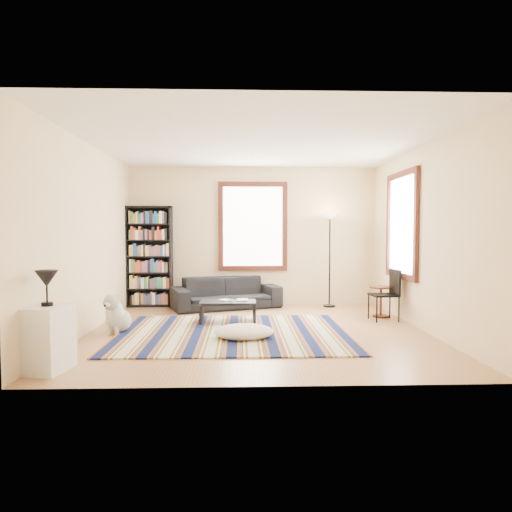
{
  "coord_description": "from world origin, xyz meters",
  "views": [
    {
      "loc": [
        -0.24,
        -6.8,
        1.48
      ],
      "look_at": [
        0.0,
        0.5,
        1.1
      ],
      "focal_mm": 32.0,
      "sensor_mm": 36.0,
      "label": 1
    }
  ],
  "objects_px": {
    "coffee_table": "(228,312)",
    "sofa": "(226,293)",
    "floor_lamp": "(330,260)",
    "white_cabinet": "(48,338)",
    "folding_chair": "(384,295)",
    "side_table": "(381,302)",
    "floor_cushion": "(244,332)",
    "bookshelf": "(149,256)",
    "dog": "(119,313)"
  },
  "relations": [
    {
      "from": "coffee_table",
      "to": "sofa",
      "type": "bearing_deg",
      "value": 92.96
    },
    {
      "from": "side_table",
      "to": "folding_chair",
      "type": "height_order",
      "value": "folding_chair"
    },
    {
      "from": "floor_cushion",
      "to": "dog",
      "type": "xyz_separation_m",
      "value": [
        -1.85,
        0.5,
        0.18
      ]
    },
    {
      "from": "sofa",
      "to": "floor_cushion",
      "type": "height_order",
      "value": "sofa"
    },
    {
      "from": "coffee_table",
      "to": "dog",
      "type": "bearing_deg",
      "value": -158.38
    },
    {
      "from": "side_table",
      "to": "folding_chair",
      "type": "xyz_separation_m",
      "value": [
        -0.05,
        -0.31,
        0.16
      ]
    },
    {
      "from": "bookshelf",
      "to": "dog",
      "type": "height_order",
      "value": "bookshelf"
    },
    {
      "from": "folding_chair",
      "to": "bookshelf",
      "type": "bearing_deg",
      "value": 153.78
    },
    {
      "from": "sofa",
      "to": "side_table",
      "type": "relative_size",
      "value": 3.84
    },
    {
      "from": "sofa",
      "to": "floor_cushion",
      "type": "xyz_separation_m",
      "value": [
        0.33,
        -2.59,
        -0.2
      ]
    },
    {
      "from": "sofa",
      "to": "coffee_table",
      "type": "distance_m",
      "value": 1.47
    },
    {
      "from": "white_cabinet",
      "to": "coffee_table",
      "type": "bearing_deg",
      "value": 64.17
    },
    {
      "from": "bookshelf",
      "to": "floor_cushion",
      "type": "xyz_separation_m",
      "value": [
        1.86,
        -2.86,
        -0.9
      ]
    },
    {
      "from": "sofa",
      "to": "folding_chair",
      "type": "bearing_deg",
      "value": -45.61
    },
    {
      "from": "floor_lamp",
      "to": "coffee_table",
      "type": "bearing_deg",
      "value": -141.62
    },
    {
      "from": "sofa",
      "to": "coffee_table",
      "type": "height_order",
      "value": "sofa"
    },
    {
      "from": "folding_chair",
      "to": "white_cabinet",
      "type": "xyz_separation_m",
      "value": [
        -4.45,
        -2.64,
        -0.08
      ]
    },
    {
      "from": "sofa",
      "to": "white_cabinet",
      "type": "relative_size",
      "value": 2.96
    },
    {
      "from": "folding_chair",
      "to": "side_table",
      "type": "bearing_deg",
      "value": 75.49
    },
    {
      "from": "floor_cushion",
      "to": "dog",
      "type": "bearing_deg",
      "value": 165.0
    },
    {
      "from": "bookshelf",
      "to": "white_cabinet",
      "type": "relative_size",
      "value": 2.86
    },
    {
      "from": "folding_chair",
      "to": "dog",
      "type": "distance_m",
      "value": 4.28
    },
    {
      "from": "coffee_table",
      "to": "floor_lamp",
      "type": "xyz_separation_m",
      "value": [
        1.97,
        1.56,
        0.75
      ]
    },
    {
      "from": "bookshelf",
      "to": "floor_lamp",
      "type": "height_order",
      "value": "bookshelf"
    },
    {
      "from": "coffee_table",
      "to": "floor_cushion",
      "type": "relative_size",
      "value": 1.09
    },
    {
      "from": "coffee_table",
      "to": "dog",
      "type": "height_order",
      "value": "dog"
    },
    {
      "from": "floor_lamp",
      "to": "dog",
      "type": "distance_m",
      "value": 4.24
    },
    {
      "from": "floor_lamp",
      "to": "dog",
      "type": "bearing_deg",
      "value": -148.43
    },
    {
      "from": "floor_cushion",
      "to": "side_table",
      "type": "relative_size",
      "value": 1.53
    },
    {
      "from": "sofa",
      "to": "bookshelf",
      "type": "xyz_separation_m",
      "value": [
        -1.53,
        0.27,
        0.7
      ]
    },
    {
      "from": "coffee_table",
      "to": "folding_chair",
      "type": "bearing_deg",
      "value": 2.76
    },
    {
      "from": "floor_lamp",
      "to": "white_cabinet",
      "type": "bearing_deg",
      "value": -133.1
    },
    {
      "from": "floor_lamp",
      "to": "dog",
      "type": "xyz_separation_m",
      "value": [
        -3.57,
        -2.19,
        -0.64
      ]
    },
    {
      "from": "floor_cushion",
      "to": "coffee_table",
      "type": "bearing_deg",
      "value": 102.54
    },
    {
      "from": "folding_chair",
      "to": "white_cabinet",
      "type": "distance_m",
      "value": 5.18
    },
    {
      "from": "dog",
      "to": "bookshelf",
      "type": "bearing_deg",
      "value": 106.17
    },
    {
      "from": "sofa",
      "to": "bookshelf",
      "type": "bearing_deg",
      "value": 150.87
    },
    {
      "from": "floor_cushion",
      "to": "folding_chair",
      "type": "height_order",
      "value": "folding_chair"
    },
    {
      "from": "floor_cushion",
      "to": "white_cabinet",
      "type": "xyz_separation_m",
      "value": [
        -2.1,
        -1.39,
        0.25
      ]
    },
    {
      "from": "floor_lamp",
      "to": "white_cabinet",
      "type": "relative_size",
      "value": 2.66
    },
    {
      "from": "bookshelf",
      "to": "dog",
      "type": "distance_m",
      "value": 2.47
    },
    {
      "from": "folding_chair",
      "to": "coffee_table",
      "type": "bearing_deg",
      "value": 177.37
    },
    {
      "from": "bookshelf",
      "to": "floor_cushion",
      "type": "distance_m",
      "value": 3.53
    },
    {
      "from": "floor_lamp",
      "to": "white_cabinet",
      "type": "height_order",
      "value": "floor_lamp"
    },
    {
      "from": "coffee_table",
      "to": "floor_lamp",
      "type": "bearing_deg",
      "value": 38.38
    },
    {
      "from": "dog",
      "to": "floor_cushion",
      "type": "bearing_deg",
      "value": 0.95
    },
    {
      "from": "side_table",
      "to": "dog",
      "type": "relative_size",
      "value": 0.94
    },
    {
      "from": "bookshelf",
      "to": "floor_cushion",
      "type": "relative_size",
      "value": 2.42
    },
    {
      "from": "white_cabinet",
      "to": "floor_lamp",
      "type": "bearing_deg",
      "value": 57.32
    },
    {
      "from": "sofa",
      "to": "bookshelf",
      "type": "height_order",
      "value": "bookshelf"
    }
  ]
}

